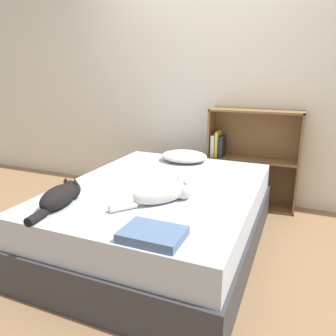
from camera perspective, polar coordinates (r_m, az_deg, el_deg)
ground_plane at (r=2.76m, az=-1.19°, el=-13.33°), size 8.00×8.00×0.00m
wall_back at (r=3.63m, az=7.39°, el=14.43°), size 8.00×0.06×2.50m
bed at (r=2.64m, az=-1.22°, el=-8.46°), size 1.47×1.91×0.52m
pillow at (r=3.21m, az=2.81°, el=2.08°), size 0.45×0.38×0.10m
cat_light at (r=2.19m, az=-0.52°, el=-4.22°), size 0.43×0.49×0.16m
cat_dark at (r=2.25m, az=-18.18°, el=-4.63°), size 0.20×0.52×0.15m
bookshelf at (r=3.51m, az=14.13°, el=1.87°), size 0.91×0.26×1.01m
blanket_fold at (r=1.75m, az=-2.68°, el=-11.46°), size 0.33×0.24×0.05m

